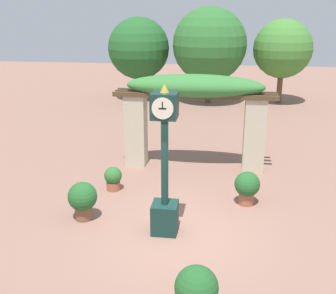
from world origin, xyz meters
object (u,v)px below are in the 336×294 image
at_px(potted_plant_near_right, 196,290).
at_px(potted_plant_far_right, 247,186).
at_px(potted_plant_far_left, 113,178).
at_px(pedestal_clock, 165,171).
at_px(potted_plant_near_left, 83,199).

xyz_separation_m(potted_plant_near_right, potted_plant_far_right, (0.95, 4.30, 0.00)).
distance_m(potted_plant_far_left, potted_plant_far_right, 3.61).
bearing_deg(pedestal_clock, potted_plant_near_left, 170.69).
relative_size(pedestal_clock, potted_plant_near_left, 3.61).
distance_m(potted_plant_near_left, potted_plant_far_right, 4.07).
bearing_deg(potted_plant_far_left, potted_plant_near_right, -60.72).
bearing_deg(potted_plant_near_left, potted_plant_far_left, 81.73).
xyz_separation_m(potted_plant_near_left, potted_plant_near_right, (2.89, -2.95, -0.03)).
height_order(pedestal_clock, potted_plant_far_right, pedestal_clock).
bearing_deg(potted_plant_far_right, potted_plant_near_left, -160.67).
bearing_deg(potted_plant_near_right, potted_plant_far_left, 119.28).
height_order(potted_plant_near_right, potted_plant_far_right, potted_plant_near_right).
bearing_deg(potted_plant_near_left, potted_plant_far_right, 19.33).
height_order(pedestal_clock, potted_plant_near_left, pedestal_clock).
relative_size(pedestal_clock, potted_plant_far_left, 5.02).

